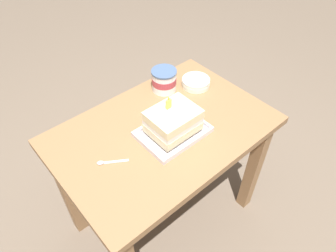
{
  "coord_description": "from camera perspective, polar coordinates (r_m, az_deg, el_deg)",
  "views": [
    {
      "loc": [
        -0.61,
        -0.73,
        1.68
      ],
      "look_at": [
        0.01,
        -0.03,
        0.76
      ],
      "focal_mm": 33.02,
      "sensor_mm": 36.0,
      "label": 1
    }
  ],
  "objects": [
    {
      "name": "dining_table",
      "position": [
        1.45,
        -0.83,
        -4.09
      ],
      "size": [
        0.95,
        0.64,
        0.73
      ],
      "color": "olive",
      "rests_on": "ground_plane"
    },
    {
      "name": "ground_plane",
      "position": [
        1.93,
        -0.64,
        -15.8
      ],
      "size": [
        8.0,
        8.0,
        0.0
      ],
      "primitive_type": "plane",
      "color": "#6B5B4C"
    },
    {
      "name": "bowl_stack",
      "position": [
        1.58,
        5.15,
        8.04
      ],
      "size": [
        0.14,
        0.14,
        0.08
      ],
      "color": "silver",
      "rests_on": "dining_table"
    },
    {
      "name": "birthday_cake",
      "position": [
        1.27,
        0.94,
        0.97
      ],
      "size": [
        0.2,
        0.16,
        0.16
      ],
      "color": "beige",
      "rests_on": "foil_tray"
    },
    {
      "name": "ice_cream_tub",
      "position": [
        1.53,
        -0.73,
        8.48
      ],
      "size": [
        0.12,
        0.12,
        0.11
      ],
      "color": "white",
      "rests_on": "dining_table"
    },
    {
      "name": "serving_spoon_near_tray",
      "position": [
        1.24,
        -11.36,
        -6.58
      ],
      "size": [
        0.11,
        0.08,
        0.01
      ],
      "color": "silver",
      "rests_on": "dining_table"
    },
    {
      "name": "foil_tray",
      "position": [
        1.32,
        0.9,
        -1.19
      ],
      "size": [
        0.29,
        0.21,
        0.02
      ],
      "color": "silver",
      "rests_on": "dining_table"
    }
  ]
}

